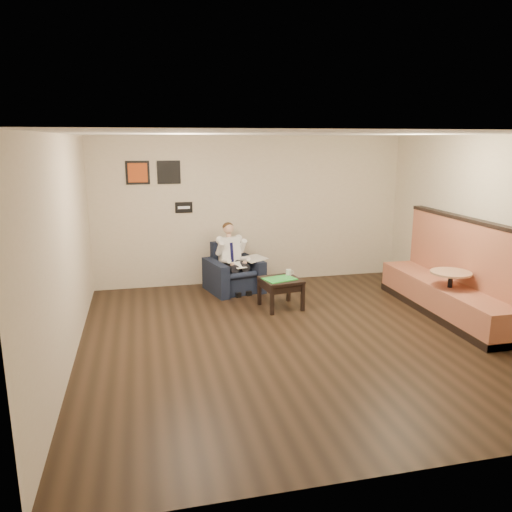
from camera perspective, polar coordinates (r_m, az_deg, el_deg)
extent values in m
plane|color=black|center=(7.16, 4.90, -9.28)|extent=(6.00, 6.00, 0.00)
cube|color=beige|center=(9.61, -0.46, 5.22)|extent=(6.00, 0.02, 2.80)
cube|color=beige|center=(4.11, 18.32, -6.39)|extent=(6.00, 0.02, 2.80)
cube|color=beige|center=(6.49, -20.95, 0.47)|extent=(0.02, 6.00, 2.80)
cube|color=beige|center=(8.19, 25.52, 2.54)|extent=(0.02, 6.00, 2.80)
cube|color=white|center=(6.62, 5.38, 13.74)|extent=(6.00, 6.00, 0.02)
cube|color=black|center=(9.38, -8.25, 5.51)|extent=(0.32, 0.02, 0.20)
cube|color=#B04215|center=(9.29, -13.37, 9.25)|extent=(0.42, 0.03, 0.42)
cube|color=black|center=(9.30, -9.94, 9.41)|extent=(0.42, 0.03, 0.42)
cube|color=black|center=(9.15, -2.56, -1.36)|extent=(1.09, 1.09, 0.87)
cube|color=white|center=(8.94, -2.00, -1.04)|extent=(0.28, 0.33, 0.01)
cube|color=silver|center=(9.18, -0.25, -0.28)|extent=(0.50, 0.56, 0.01)
cube|color=black|center=(8.28, 2.84, -4.28)|extent=(0.69, 0.69, 0.50)
cube|color=green|center=(8.17, 2.71, -2.63)|extent=(0.58, 0.48, 0.01)
cylinder|color=white|center=(8.39, 3.73, -1.90)|extent=(0.10, 0.10, 0.11)
cube|color=black|center=(8.38, 2.70, -2.24)|extent=(0.16, 0.08, 0.01)
cube|color=#A75B40|center=(8.40, 21.14, -1.28)|extent=(0.71, 2.97, 1.52)
cylinder|color=tan|center=(8.27, 21.19, -4.23)|extent=(0.81, 0.81, 0.76)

